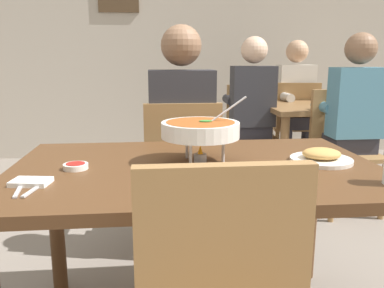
{
  "coord_description": "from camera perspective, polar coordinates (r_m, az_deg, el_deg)",
  "views": [
    {
      "loc": [
        -0.16,
        -1.44,
        1.13
      ],
      "look_at": [
        0.0,
        0.15,
        0.78
      ],
      "focal_mm": 36.87,
      "sensor_mm": 36.0,
      "label": 1
    }
  ],
  "objects": [
    {
      "name": "patron_bg_left",
      "position": [
        3.13,
        22.21,
        4.28
      ],
      "size": [
        0.4,
        0.45,
        1.31
      ],
      "color": "#2D2D38",
      "rests_on": "ground_plane"
    },
    {
      "name": "cafe_rear_partition",
      "position": [
        4.67,
        -3.9,
        16.78
      ],
      "size": [
        10.0,
        0.1,
        3.0
      ],
      "primitive_type": "cube",
      "color": "#BCB2A3",
      "rests_on": "ground_plane"
    },
    {
      "name": "patron_bg_middle",
      "position": [
        4.11,
        14.81,
        6.49
      ],
      "size": [
        0.4,
        0.45,
        1.31
      ],
      "color": "#2D2D38",
      "rests_on": "ground_plane"
    },
    {
      "name": "sauce_dish",
      "position": [
        1.51,
        -16.47,
        -3.08
      ],
      "size": [
        0.09,
        0.09,
        0.02
      ],
      "color": "white",
      "rests_on": "dining_table_main"
    },
    {
      "name": "chair_bg_left",
      "position": [
        3.2,
        20.83,
        0.25
      ],
      "size": [
        0.45,
        0.45,
        0.9
      ],
      "color": "olive",
      "rests_on": "ground_plane"
    },
    {
      "name": "napkin_folded",
      "position": [
        1.38,
        -22.26,
        -5.11
      ],
      "size": [
        0.13,
        0.1,
        0.02
      ],
      "primitive_type": "cube",
      "rotation": [
        0.0,
        0.0,
        -0.15
      ],
      "color": "white",
      "rests_on": "dining_table_main"
    },
    {
      "name": "chair_bg_middle",
      "position": [
        4.15,
        14.69,
        3.25
      ],
      "size": [
        0.5,
        0.5,
        0.9
      ],
      "color": "olive",
      "rests_on": "ground_plane"
    },
    {
      "name": "dining_table_main",
      "position": [
        1.53,
        0.56,
        -6.63
      ],
      "size": [
        1.39,
        0.9,
        0.73
      ],
      "color": "#51331C",
      "rests_on": "ground_plane"
    },
    {
      "name": "rice_plate",
      "position": [
        1.21,
        -2.04,
        -5.89
      ],
      "size": [
        0.24,
        0.24,
        0.06
      ],
      "color": "white",
      "rests_on": "dining_table_main"
    },
    {
      "name": "fork_utensil",
      "position": [
        1.34,
        -23.67,
        -5.9
      ],
      "size": [
        0.04,
        0.17,
        0.01
      ],
      "primitive_type": "cube",
      "rotation": [
        0.0,
        0.0,
        0.15
      ],
      "color": "silver",
      "rests_on": "dining_table_main"
    },
    {
      "name": "curry_bowl",
      "position": [
        1.51,
        1.23,
        2.03
      ],
      "size": [
        0.33,
        0.3,
        0.26
      ],
      "color": "silver",
      "rests_on": "dining_table_main"
    },
    {
      "name": "spoon_utensil",
      "position": [
        1.32,
        -21.6,
        -5.92
      ],
      "size": [
        0.04,
        0.17,
        0.01
      ],
      "primitive_type": "cube",
      "rotation": [
        0.0,
        0.0,
        -0.19
      ],
      "color": "silver",
      "rests_on": "dining_table_main"
    },
    {
      "name": "patron_bg_right",
      "position": [
        3.42,
        8.58,
        5.67
      ],
      "size": [
        0.4,
        0.45,
        1.31
      ],
      "color": "#2D2D38",
      "rests_on": "ground_plane"
    },
    {
      "name": "dining_table_far",
      "position": [
        3.64,
        18.17,
        3.33
      ],
      "size": [
        1.0,
        0.8,
        0.73
      ],
      "color": "brown",
      "rests_on": "ground_plane"
    },
    {
      "name": "appetizer_plate",
      "position": [
        1.62,
        18.25,
        -1.81
      ],
      "size": [
        0.24,
        0.24,
        0.06
      ],
      "color": "white",
      "rests_on": "dining_table_main"
    },
    {
      "name": "chair_diner_main",
      "position": [
        2.27,
        -1.48,
        -3.63
      ],
      "size": [
        0.44,
        0.44,
        0.9
      ],
      "color": "olive",
      "rests_on": "ground_plane"
    },
    {
      "name": "diner_main",
      "position": [
        2.25,
        -1.57,
        2.4
      ],
      "size": [
        0.4,
        0.45,
        1.31
      ],
      "color": "#2D2D38",
      "rests_on": "ground_plane"
    },
    {
      "name": "chair_bg_right",
      "position": [
        3.57,
        8.52,
        2.11
      ],
      "size": [
        0.47,
        0.47,
        0.9
      ],
      "color": "olive",
      "rests_on": "ground_plane"
    }
  ]
}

